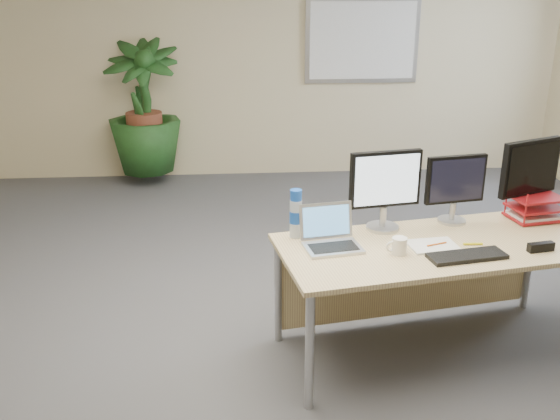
{
  "coord_description": "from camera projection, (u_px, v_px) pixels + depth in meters",
  "views": [
    {
      "loc": [
        -0.28,
        -3.23,
        2.2
      ],
      "look_at": [
        -0.01,
        0.35,
        0.87
      ],
      "focal_mm": 40.0,
      "sensor_mm": 36.0,
      "label": 1
    }
  ],
  "objects": [
    {
      "name": "floor",
      "position": [
        286.0,
        363.0,
        3.81
      ],
      "size": [
        8.0,
        8.0,
        0.0
      ],
      "primitive_type": "plane",
      "color": "#46464B",
      "rests_on": "ground"
    },
    {
      "name": "back_wall",
      "position": [
        257.0,
        59.0,
        7.08
      ],
      "size": [
        7.0,
        0.04,
        2.7
      ],
      "primitive_type": "cube",
      "color": "beige",
      "rests_on": "floor"
    },
    {
      "name": "whiteboard",
      "position": [
        362.0,
        41.0,
        7.06
      ],
      "size": [
        1.3,
        0.04,
        0.95
      ],
      "color": "#A6A6AB",
      "rests_on": "back_wall"
    },
    {
      "name": "desk",
      "position": [
        430.0,
        260.0,
        3.83
      ],
      "size": [
        2.01,
        1.11,
        0.73
      ],
      "color": "tan",
      "rests_on": "floor"
    },
    {
      "name": "floor_plant",
      "position": [
        144.0,
        119.0,
        6.92
      ],
      "size": [
        0.87,
        0.87,
        1.5
      ],
      "primitive_type": "imported",
      "rotation": [
        0.0,
        0.0,
        -0.04
      ],
      "color": "#183C15",
      "rests_on": "floor"
    },
    {
      "name": "monitor_left",
      "position": [
        385.0,
        185.0,
        3.81
      ],
      "size": [
        0.45,
        0.2,
        0.5
      ],
      "color": "#AFB0B4",
      "rests_on": "desk"
    },
    {
      "name": "monitor_right",
      "position": [
        455.0,
        185.0,
        3.93
      ],
      "size": [
        0.4,
        0.18,
        0.44
      ],
      "color": "#AFB0B4",
      "rests_on": "desk"
    },
    {
      "name": "monitor_dark",
      "position": [
        530.0,
        173.0,
        4.0
      ],
      "size": [
        0.45,
        0.22,
        0.52
      ],
      "color": "#AFB0B4",
      "rests_on": "desk"
    },
    {
      "name": "laptop",
      "position": [
        330.0,
        236.0,
        3.64
      ],
      "size": [
        0.36,
        0.33,
        0.23
      ],
      "color": "silver",
      "rests_on": "desk"
    },
    {
      "name": "keyboard",
      "position": [
        467.0,
        256.0,
        3.49
      ],
      "size": [
        0.46,
        0.22,
        0.02
      ],
      "primitive_type": "cube",
      "rotation": [
        0.0,
        0.0,
        0.17
      ],
      "color": "black",
      "rests_on": "desk"
    },
    {
      "name": "coffee_mug",
      "position": [
        399.0,
        246.0,
        3.54
      ],
      "size": [
        0.13,
        0.09,
        0.1
      ],
      "color": "white",
      "rests_on": "desk"
    },
    {
      "name": "spiral_notebook",
      "position": [
        433.0,
        246.0,
        3.65
      ],
      "size": [
        0.3,
        0.23,
        0.01
      ],
      "primitive_type": "cube",
      "rotation": [
        0.0,
        0.0,
        0.1
      ],
      "color": "white",
      "rests_on": "desk"
    },
    {
      "name": "orange_pen",
      "position": [
        437.0,
        244.0,
        3.64
      ],
      "size": [
        0.13,
        0.05,
        0.01
      ],
      "primitive_type": "cylinder",
      "rotation": [
        0.0,
        1.57,
        0.32
      ],
      "color": "orange",
      "rests_on": "spiral_notebook"
    },
    {
      "name": "yellow_highlighter",
      "position": [
        473.0,
        244.0,
        3.67
      ],
      "size": [
        0.11,
        0.02,
        0.02
      ],
      "primitive_type": "cylinder",
      "rotation": [
        0.0,
        1.57,
        -0.05
      ],
      "color": "yellow",
      "rests_on": "desk"
    },
    {
      "name": "water_bottle",
      "position": [
        296.0,
        215.0,
        3.74
      ],
      "size": [
        0.08,
        0.08,
        0.3
      ],
      "color": "silver",
      "rests_on": "desk"
    },
    {
      "name": "letter_tray",
      "position": [
        535.0,
        209.0,
        4.05
      ],
      "size": [
        0.35,
        0.29,
        0.15
      ],
      "color": "maroon",
      "rests_on": "desk"
    },
    {
      "name": "stapler",
      "position": [
        541.0,
        247.0,
        3.58
      ],
      "size": [
        0.16,
        0.07,
        0.05
      ],
      "primitive_type": "cube",
      "rotation": [
        0.0,
        0.0,
        0.17
      ],
      "color": "black",
      "rests_on": "desk"
    }
  ]
}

